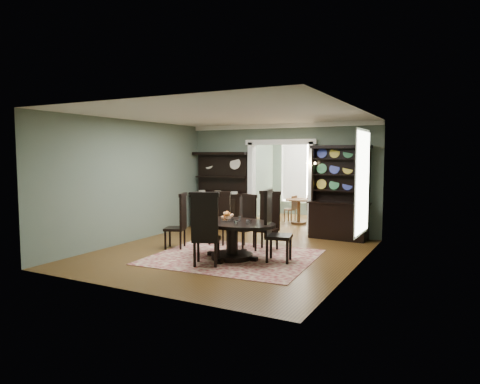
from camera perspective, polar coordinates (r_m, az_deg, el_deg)
The scene contains 19 objects.
room at distance 9.27m, azimuth -1.51°, elevation 1.45°, with size 5.51×6.01×3.01m.
parlor at distance 14.31m, azimuth 9.30°, elevation 2.37°, with size 3.51×3.50×3.01m.
doorway_trim at distance 11.93m, azimuth 5.45°, elevation 2.40°, with size 2.08×0.25×2.57m.
right_window at distance 9.16m, azimuth 16.17°, elevation 1.36°, with size 0.15×1.47×2.12m.
wall_sconce at distance 11.45m, azimuth 9.58°, elevation 3.61°, with size 0.27×0.21×0.21m.
rug at distance 9.08m, azimuth -0.93°, elevation -8.66°, with size 3.29×2.85×0.01m, color maroon.
dining_table at distance 8.86m, azimuth -1.07°, elevation -5.47°, with size 2.11×2.04×0.78m.
centerpiece at distance 8.83m, azimuth -1.68°, elevation -3.56°, with size 1.29×0.83×0.21m.
chair_far_left at distance 10.39m, azimuth -2.65°, elevation -3.24°, with size 0.53×0.51×1.26m.
chair_far_mid at distance 9.92m, azimuth 0.90°, elevation -3.69°, with size 0.58×0.57×1.24m.
chair_far_right at distance 9.68m, azimuth 3.81°, elevation -3.63°, with size 0.51×0.48×1.33m.
chair_end_left at distance 9.91m, azimuth -8.08°, elevation -3.63°, with size 0.58×0.60×1.28m.
chair_end_right at distance 8.62m, azimuth 4.42°, elevation -4.26°, with size 0.61×0.63×1.45m.
chair_near at distance 8.21m, azimuth -4.63°, elevation -4.75°, with size 0.69×0.68×1.45m.
sideboard at distance 12.58m, azimuth -2.77°, elevation -1.28°, with size 1.73×0.70×2.23m.
welsh_dresser at distance 11.20m, azimuth 13.08°, elevation -1.72°, with size 1.56×0.63×2.39m.
parlor_table at distance 13.45m, azimuth 7.85°, elevation -2.07°, with size 0.84×0.84×0.78m.
parlor_chair_left at distance 13.76m, azimuth 6.89°, elevation -2.12°, with size 0.38×0.37×0.86m.
parlor_chair_right at distance 13.53m, azimuth 9.65°, elevation -2.15°, with size 0.39×0.38×0.91m.
Camera 1 is at (4.52, -8.03, 2.14)m, focal length 32.00 mm.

